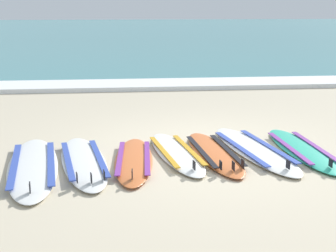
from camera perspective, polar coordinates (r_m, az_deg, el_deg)
The scene contains 10 objects.
ground_plane at distance 6.75m, azimuth 4.53°, elevation -3.22°, with size 80.00×80.00×0.00m, color beige.
sea at distance 41.40m, azimuth -4.28°, elevation 11.75°, with size 80.00×60.00×0.10m, color teal.
wave_foam_strip at distance 12.26m, azimuth -0.22°, elevation 5.17°, with size 80.00×1.39×0.11m, color white.
surfboard_0 at distance 6.30m, azimuth -16.30°, elevation -4.74°, with size 1.00×2.61×0.18m.
surfboard_1 at distance 6.34m, azimuth -10.35°, elevation -4.28°, with size 0.97×2.37×0.18m.
surfboard_2 at distance 6.30m, azimuth -4.25°, elevation -4.18°, with size 0.61×2.06×0.18m.
surfboard_3 at distance 6.58m, azimuth 1.03°, elevation -3.31°, with size 0.84×2.14×0.18m.
surfboard_4 at distance 6.62m, azimuth 5.71°, elevation -3.29°, with size 0.72×2.16×0.18m.
surfboard_5 at distance 6.86m, azimuth 10.54°, elevation -2.82°, with size 1.03×2.52×0.18m.
surfboard_6 at distance 7.02m, azimuth 16.18°, elevation -2.76°, with size 0.64×2.24×0.18m.
Camera 1 is at (-1.18, -6.32, 2.06)m, focal length 49.46 mm.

